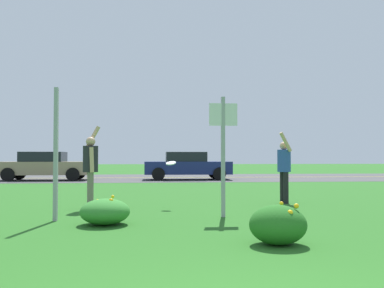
# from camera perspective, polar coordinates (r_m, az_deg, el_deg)

# --- Properties ---
(ground_plane) EXTENTS (120.00, 120.00, 0.00)m
(ground_plane) POSITION_cam_1_polar(r_m,az_deg,el_deg) (13.58, -2.01, -6.74)
(ground_plane) COLOR #26601E
(highway_strip) EXTENTS (120.00, 9.68, 0.01)m
(highway_strip) POSITION_cam_1_polar(r_m,az_deg,el_deg) (24.65, -3.47, -4.51)
(highway_strip) COLOR #424244
(highway_strip) RESTS_ON ground
(highway_center_stripe) EXTENTS (120.00, 0.16, 0.00)m
(highway_center_stripe) POSITION_cam_1_polar(r_m,az_deg,el_deg) (24.65, -3.47, -4.49)
(highway_center_stripe) COLOR yellow
(highway_center_stripe) RESTS_ON ground
(daylily_clump_front_center) EXTENTS (0.78, 0.72, 0.56)m
(daylily_clump_front_center) POSITION_cam_1_polar(r_m,az_deg,el_deg) (5.94, 11.41, -10.52)
(daylily_clump_front_center) COLOR #23661E
(daylily_clump_front_center) RESTS_ON ground
(daylily_clump_mid_center) EXTENTS (0.86, 0.91, 0.48)m
(daylily_clump_mid_center) POSITION_cam_1_polar(r_m,az_deg,el_deg) (7.67, -11.53, -8.84)
(daylily_clump_mid_center) COLOR #337F2D
(daylily_clump_mid_center) RESTS_ON ground
(sign_post_near_path) EXTENTS (0.07, 0.10, 2.47)m
(sign_post_near_path) POSITION_cam_1_polar(r_m,az_deg,el_deg) (8.28, -17.73, -1.27)
(sign_post_near_path) COLOR #93969B
(sign_post_near_path) RESTS_ON ground
(sign_post_by_roadside) EXTENTS (0.56, 0.10, 2.37)m
(sign_post_by_roadside) POSITION_cam_1_polar(r_m,az_deg,el_deg) (8.44, 4.18, 0.04)
(sign_post_by_roadside) COLOR #93969B
(sign_post_by_roadside) RESTS_ON ground
(person_thrower_dark_shirt) EXTENTS (0.36, 0.52, 1.91)m
(person_thrower_dark_shirt) POSITION_cam_1_polar(r_m,az_deg,el_deg) (9.95, -13.39, -2.80)
(person_thrower_dark_shirt) COLOR #232328
(person_thrower_dark_shirt) RESTS_ON ground
(person_catcher_blue_shirt) EXTENTS (0.36, 0.52, 1.82)m
(person_catcher_blue_shirt) POSITION_cam_1_polar(r_m,az_deg,el_deg) (11.18, 12.19, -2.91)
(person_catcher_blue_shirt) COLOR #2D4C9E
(person_catcher_blue_shirt) RESTS_ON ground
(frisbee_white) EXTENTS (0.25, 0.23, 0.12)m
(frisbee_white) POSITION_cam_1_polar(r_m,az_deg,el_deg) (10.03, -2.84, -2.57)
(frisbee_white) COLOR white
(car_tan_center_left) EXTENTS (4.50, 2.00, 1.45)m
(car_tan_center_left) POSITION_cam_1_polar(r_m,az_deg,el_deg) (23.11, -19.07, -2.77)
(car_tan_center_left) COLOR #937F60
(car_tan_center_left) RESTS_ON ground
(car_navy_center_right) EXTENTS (4.50, 2.00, 1.45)m
(car_navy_center_right) POSITION_cam_1_polar(r_m,az_deg,el_deg) (22.51, -0.65, -2.89)
(car_navy_center_right) COLOR navy
(car_navy_center_right) RESTS_ON ground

